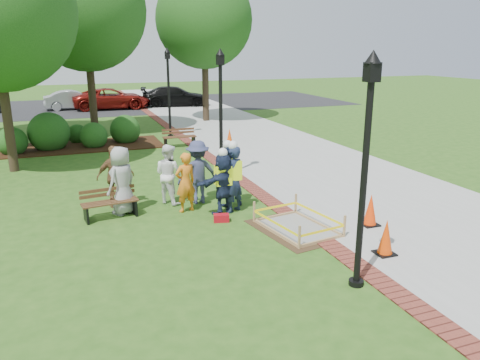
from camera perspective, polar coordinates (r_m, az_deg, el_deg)
name	(u,v)px	position (r m, az deg, el deg)	size (l,w,h in m)	color
ground	(238,236)	(11.13, -0.24, -6.81)	(100.00, 100.00, 0.00)	#285116
sidewalk	(264,142)	(21.83, 2.95, 4.59)	(6.00, 60.00, 0.02)	#9E9E99
brick_edging	(197,147)	(20.78, -5.32, 3.97)	(0.50, 60.00, 0.03)	maroon
mulch_bed	(82,146)	(22.05, -18.75, 3.90)	(7.00, 3.00, 0.05)	#381E0F
parking_lot	(114,106)	(37.04, -15.09, 8.75)	(36.00, 12.00, 0.01)	black
wet_concrete_pad	(297,221)	(11.49, 7.00, -4.92)	(2.05, 2.54, 0.55)	#47331E
bench_near	(110,209)	(12.60, -15.51, -3.43)	(1.48, 0.66, 0.77)	brown
bench_far	(180,141)	(21.05, -7.37, 4.72)	(1.47, 0.51, 0.79)	brown
cone_front	(386,238)	(10.48, 17.35, -6.78)	(0.40, 0.40, 0.80)	black
cone_back	(370,211)	(12.03, 15.62, -3.61)	(0.42, 0.42, 0.83)	black
cone_far	(230,137)	(21.27, -1.29, 5.25)	(0.37, 0.37, 0.74)	black
toolbox	(221,218)	(11.96, -2.29, -4.65)	(0.39, 0.21, 0.19)	#A40C17
lamp_near	(366,156)	(8.39, 15.07, 2.83)	(0.28, 0.28, 4.26)	black
lamp_mid	(221,105)	(15.50, -2.37, 9.18)	(0.28, 0.28, 4.26)	black
lamp_far	(169,86)	(23.20, -8.71, 11.27)	(0.28, 0.28, 4.26)	black
tree_back	(85,10)	(24.84, -18.39, 19.08)	(5.82, 5.82, 8.91)	#3D2D1E
tree_right	(204,20)	(28.24, -4.39, 18.89)	(5.53, 5.53, 8.56)	#3D2D1E
shrub_a	(14,154)	(21.62, -25.86, 2.86)	(1.23, 1.23, 1.23)	#164212
shrub_b	(51,149)	(21.98, -22.06, 3.48)	(1.75, 1.75, 1.75)	#164212
shrub_c	(95,147)	(21.79, -17.29, 3.84)	(1.19, 1.19, 1.19)	#164212
shrub_d	(126,142)	(22.54, -13.72, 4.49)	(1.38, 1.38, 1.38)	#164212
shrub_e	(78,143)	(23.10, -19.14, 4.33)	(0.93, 0.93, 0.93)	#164212
casual_person_a	(122,181)	(12.69, -14.20, -0.07)	(0.69, 0.66, 1.82)	gray
casual_person_b	(185,182)	(12.56, -6.67, -0.30)	(0.59, 0.46, 1.62)	orange
casual_person_c	(169,174)	(13.30, -8.69, 0.71)	(0.60, 0.64, 1.70)	white
casual_person_d	(116,177)	(13.28, -14.93, 0.40)	(0.56, 0.37, 1.73)	brown
casual_person_e	(198,172)	(13.21, -5.14, 0.95)	(0.58, 0.37, 1.80)	#353A5E
hivis_worker_a	(223,181)	(12.32, -2.07, -0.14)	(0.61, 0.50, 1.78)	#1A2B45
hivis_worker_b	(233,177)	(12.42, -0.85, 0.35)	(0.68, 0.61, 1.95)	#1A1F45
hivis_worker_c	(228,174)	(12.93, -1.50, 0.79)	(0.56, 0.37, 1.86)	#151D38
parked_car_b	(75,109)	(35.65, -19.47, 8.12)	(4.45, 1.94, 1.45)	#A7A8AD
parked_car_c	(112,109)	(35.07, -15.29, 8.35)	(4.92, 2.14, 1.60)	maroon
parked_car_d	(176,106)	(35.93, -7.85, 8.93)	(4.85, 2.11, 1.58)	black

